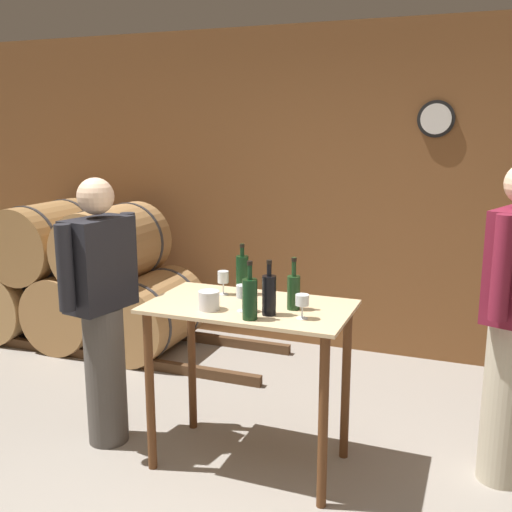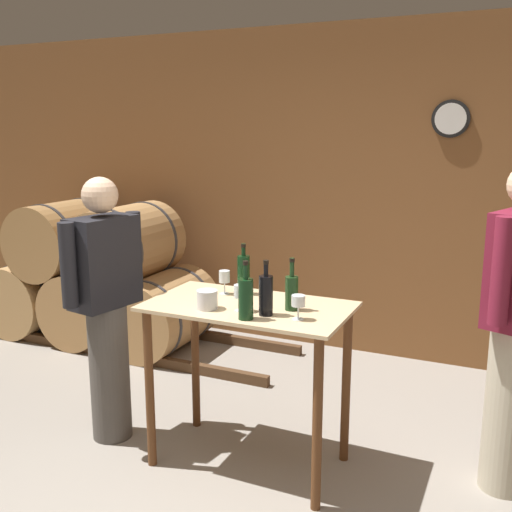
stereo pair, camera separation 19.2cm
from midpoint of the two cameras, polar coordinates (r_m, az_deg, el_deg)
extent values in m
cube|color=brown|center=(5.03, 7.25, 6.00)|extent=(8.40, 0.05, 2.70)
cylinder|color=black|center=(4.84, 15.67, 12.46)|extent=(0.28, 0.03, 0.28)
cylinder|color=white|center=(4.82, 15.65, 12.46)|extent=(0.23, 0.01, 0.23)
cube|color=#4C331E|center=(5.42, -19.18, -8.41)|extent=(3.65, 0.06, 0.08)
cube|color=#4C331E|center=(5.92, -14.90, -6.37)|extent=(3.65, 0.06, 0.08)
cylinder|color=tan|center=(6.02, -22.34, -3.69)|extent=(0.66, 0.86, 0.66)
cylinder|color=#38383D|center=(5.85, -24.06, -4.30)|extent=(0.68, 0.03, 0.68)
cylinder|color=#38383D|center=(6.20, -20.72, -3.11)|extent=(0.68, 0.03, 0.68)
cylinder|color=#AD7F4C|center=(5.58, -17.12, -4.52)|extent=(0.66, 0.86, 0.66)
cylinder|color=#38383D|center=(5.39, -18.81, -5.23)|extent=(0.68, 0.03, 0.68)
cylinder|color=#38383D|center=(5.77, -15.55, -3.87)|extent=(0.68, 0.03, 0.68)
cylinder|color=#AD7F4C|center=(5.19, -11.05, -5.45)|extent=(0.66, 0.86, 0.66)
cylinder|color=#38383D|center=(4.99, -12.62, -6.26)|extent=(0.68, 0.03, 0.68)
cylinder|color=#38383D|center=(5.40, -9.60, -4.69)|extent=(0.68, 0.03, 0.68)
cylinder|color=#9E7242|center=(5.67, -20.24, 1.41)|extent=(0.66, 0.86, 0.66)
cylinder|color=#38383D|center=(5.48, -22.00, 0.92)|extent=(0.68, 0.03, 0.68)
cylinder|color=#38383D|center=(5.86, -18.60, 1.86)|extent=(0.68, 0.03, 0.68)
cylinder|color=#AD7F4C|center=(5.24, -14.52, 0.94)|extent=(0.66, 0.86, 0.66)
cylinder|color=#38383D|center=(5.04, -16.21, 0.40)|extent=(0.68, 0.03, 0.68)
cylinder|color=#38383D|center=(5.45, -12.96, 1.44)|extent=(0.68, 0.03, 0.68)
cube|color=#D1B284|center=(3.25, -2.33, -4.84)|extent=(1.10, 0.62, 0.02)
cylinder|color=#593319|center=(3.43, -11.69, -12.57)|extent=(0.05, 0.05, 0.92)
cylinder|color=#593319|center=(3.06, 4.57, -15.58)|extent=(0.05, 0.05, 0.92)
cylinder|color=#593319|center=(3.83, -7.59, -9.74)|extent=(0.05, 0.05, 0.92)
cylinder|color=#593319|center=(3.50, 6.97, -11.92)|extent=(0.05, 0.05, 0.92)
cylinder|color=black|center=(3.43, -2.92, -1.85)|extent=(0.07, 0.07, 0.22)
cylinder|color=black|center=(3.40, -2.95, 0.56)|extent=(0.02, 0.02, 0.07)
cylinder|color=black|center=(3.39, -2.95, 0.99)|extent=(0.03, 0.03, 0.02)
cylinder|color=black|center=(2.98, -2.44, -4.16)|extent=(0.08, 0.08, 0.21)
cylinder|color=black|center=(2.94, -2.46, -1.37)|extent=(0.02, 0.02, 0.09)
cylinder|color=black|center=(2.94, -2.47, -0.68)|extent=(0.03, 0.03, 0.02)
cylinder|color=black|center=(3.05, -0.55, -3.79)|extent=(0.07, 0.07, 0.21)
cylinder|color=black|center=(3.01, -0.56, -1.16)|extent=(0.02, 0.02, 0.08)
cylinder|color=black|center=(3.01, -0.56, -0.59)|extent=(0.03, 0.03, 0.02)
cylinder|color=#193819|center=(3.15, 1.86, -3.53)|extent=(0.07, 0.07, 0.18)
cylinder|color=#193819|center=(3.11, 1.87, -1.05)|extent=(0.02, 0.02, 0.10)
cylinder|color=black|center=(3.10, 1.88, -0.34)|extent=(0.03, 0.03, 0.02)
cylinder|color=silver|center=(3.45, -4.72, -3.65)|extent=(0.06, 0.06, 0.00)
cylinder|color=silver|center=(3.44, -4.73, -3.09)|extent=(0.01, 0.01, 0.07)
cylinder|color=silver|center=(3.43, -4.75, -2.01)|extent=(0.06, 0.06, 0.07)
cylinder|color=silver|center=(3.14, -3.04, -5.26)|extent=(0.06, 0.06, 0.00)
cylinder|color=silver|center=(3.13, -3.04, -4.61)|extent=(0.01, 0.01, 0.07)
cylinder|color=silver|center=(3.11, -3.06, -3.39)|extent=(0.07, 0.07, 0.07)
cylinder|color=silver|center=(3.02, 2.58, -5.97)|extent=(0.06, 0.06, 0.00)
cylinder|color=silver|center=(3.01, 2.59, -5.33)|extent=(0.01, 0.01, 0.07)
cylinder|color=silver|center=(2.99, 2.60, -4.21)|extent=(0.07, 0.07, 0.06)
cylinder|color=silver|center=(3.17, -6.25, -4.24)|extent=(0.11, 0.11, 0.10)
cylinder|color=#4C4742|center=(3.80, -15.57, -10.92)|extent=(0.24, 0.24, 0.85)
cube|color=black|center=(3.59, -16.19, -0.73)|extent=(0.29, 0.43, 0.53)
sphere|color=beige|center=(3.52, -16.57, 5.48)|extent=(0.21, 0.21, 0.21)
cylinder|color=black|center=(3.42, -19.27, -1.09)|extent=(0.09, 0.09, 0.48)
cylinder|color=black|center=(3.75, -13.43, 0.39)|extent=(0.09, 0.09, 0.48)
cylinder|color=#B7AD93|center=(3.50, 21.21, -12.78)|extent=(0.24, 0.24, 0.92)
cylinder|color=maroon|center=(3.03, 20.69, -1.10)|extent=(0.09, 0.09, 0.51)
camera|label=1|loc=(0.10, -91.68, -0.36)|focal=42.00mm
camera|label=2|loc=(0.10, 88.32, 0.36)|focal=42.00mm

